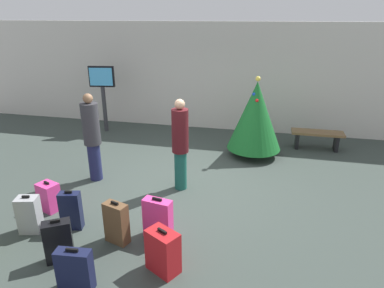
# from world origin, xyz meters

# --- Properties ---
(ground_plane) EXTENTS (16.00, 16.00, 0.00)m
(ground_plane) POSITION_xyz_m (0.00, 0.00, 0.00)
(ground_plane) COLOR #38423D
(back_wall) EXTENTS (16.00, 0.20, 3.15)m
(back_wall) POSITION_xyz_m (0.00, 3.90, 1.57)
(back_wall) COLOR beige
(back_wall) RESTS_ON ground_plane
(holiday_tree) EXTENTS (1.32, 1.32, 1.99)m
(holiday_tree) POSITION_xyz_m (1.41, 1.90, 1.03)
(holiday_tree) COLOR #4C3319
(holiday_tree) RESTS_ON ground_plane
(flight_info_kiosk) EXTENTS (0.74, 0.20, 1.95)m
(flight_info_kiosk) POSITION_xyz_m (-3.06, 2.85, 1.33)
(flight_info_kiosk) COLOR #333338
(flight_info_kiosk) RESTS_ON ground_plane
(waiting_bench) EXTENTS (1.31, 0.44, 0.48)m
(waiting_bench) POSITION_xyz_m (3.00, 2.69, 0.35)
(waiting_bench) COLOR brown
(waiting_bench) RESTS_ON ground_plane
(traveller_0) EXTENTS (0.46, 0.46, 1.86)m
(traveller_0) POSITION_xyz_m (0.07, -0.18, 0.99)
(traveller_0) COLOR #19594C
(traveller_0) RESTS_ON ground_plane
(traveller_1) EXTENTS (0.49, 0.49, 1.87)m
(traveller_1) POSITION_xyz_m (-1.81, -0.18, 0.99)
(traveller_1) COLOR #1E234C
(traveller_1) RESTS_ON ground_plane
(suitcase_0) EXTENTS (0.41, 0.29, 0.71)m
(suitcase_0) POSITION_xyz_m (-0.46, -2.08, 0.33)
(suitcase_0) COLOR brown
(suitcase_0) RESTS_ON ground_plane
(suitcase_1) EXTENTS (0.42, 0.37, 0.56)m
(suitcase_1) POSITION_xyz_m (-2.04, -1.50, 0.26)
(suitcase_1) COLOR #E5388C
(suitcase_1) RESTS_ON ground_plane
(suitcase_2) EXTENTS (0.48, 0.26, 0.70)m
(suitcase_2) POSITION_xyz_m (0.13, -1.83, 0.33)
(suitcase_2) COLOR #E5388C
(suitcase_2) RESTS_ON ground_plane
(suitcase_3) EXTENTS (0.36, 0.24, 0.69)m
(suitcase_3) POSITION_xyz_m (-1.34, -1.91, 0.33)
(suitcase_3) COLOR #141938
(suitcase_3) RESTS_ON ground_plane
(suitcase_4) EXTENTS (0.38, 0.32, 0.66)m
(suitcase_4) POSITION_xyz_m (-1.95, -2.14, 0.31)
(suitcase_4) COLOR #9EA0A5
(suitcase_4) RESTS_ON ground_plane
(suitcase_5) EXTENTS (0.43, 0.36, 0.67)m
(suitcase_5) POSITION_xyz_m (-1.08, -2.66, 0.32)
(suitcase_5) COLOR black
(suitcase_5) RESTS_ON ground_plane
(suitcase_7) EXTENTS (0.47, 0.22, 0.63)m
(suitcase_7) POSITION_xyz_m (-0.56, -3.11, 0.29)
(suitcase_7) COLOR #141938
(suitcase_7) RESTS_ON ground_plane
(suitcase_8) EXTENTS (0.53, 0.46, 0.66)m
(suitcase_8) POSITION_xyz_m (0.43, -2.54, 0.31)
(suitcase_8) COLOR #B2191E
(suitcase_8) RESTS_ON ground_plane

